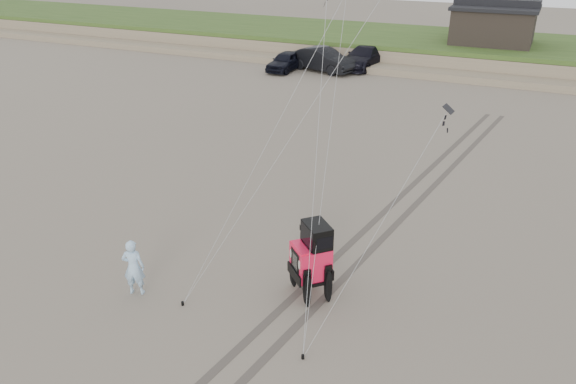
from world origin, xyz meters
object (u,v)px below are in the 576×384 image
object	(u,v)px
truck_a	(286,61)
jeep	(311,267)
cabin	(494,23)
truck_b	(323,60)
man	(134,267)
truck_c	(365,57)

from	to	relation	value
truck_a	jeep	world-z (taller)	jeep
cabin	truck_a	distance (m)	16.67
truck_b	cabin	bearing A→B (deg)	-38.06
truck_b	jeep	xyz separation A→B (m)	(10.36, -27.45, 0.04)
man	truck_a	bearing A→B (deg)	-94.71
cabin	jeep	distance (m)	35.24
cabin	truck_b	bearing A→B (deg)	-145.74
cabin	truck_b	distance (m)	13.89
truck_c	jeep	size ratio (longest dim) A/B	1.20
truck_b	man	size ratio (longest dim) A/B	3.00
man	truck_c	bearing A→B (deg)	-105.51
truck_a	man	distance (m)	29.76
jeep	man	world-z (taller)	jeep
truck_b	truck_c	size ratio (longest dim) A/B	0.91
truck_b	truck_a	bearing A→B (deg)	128.45
truck_a	truck_c	size ratio (longest dim) A/B	0.72
truck_b	jeep	distance (m)	29.34
truck_b	truck_c	distance (m)	3.57
cabin	jeep	xyz separation A→B (m)	(-0.95, -35.15, -2.32)
truck_c	jeep	world-z (taller)	jeep
truck_b	jeep	world-z (taller)	jeep
truck_b	man	world-z (taller)	man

